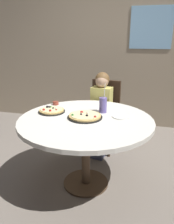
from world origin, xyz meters
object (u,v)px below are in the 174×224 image
at_px(soda_cup, 103,105).
at_px(sauce_bowl, 56,103).
at_px(chair_wooden, 104,111).
at_px(diner_child, 99,119).
at_px(dining_table, 86,127).
at_px(pizza_veggie, 85,116).
at_px(plate_small, 121,117).
at_px(pizza_cheese, 52,110).

bearing_deg(soda_cup, sauce_bowl, 167.34).
height_order(chair_wooden, diner_child, diner_child).
xyz_separation_m(dining_table, chair_wooden, (0.01, 0.91, -0.13)).
distance_m(dining_table, soda_cup, 0.31).
relative_size(pizza_veggie, sauce_bowl, 4.94).
height_order(diner_child, pizza_veggie, diner_child).
bearing_deg(plate_small, soda_cup, 154.72).
bearing_deg(soda_cup, pizza_cheese, -166.29).
relative_size(chair_wooden, plate_small, 5.28).
xyz_separation_m(pizza_cheese, plate_small, (0.73, 0.03, -0.01)).
xyz_separation_m(chair_wooden, sauce_bowl, (-0.47, -0.55, 0.24)).
height_order(dining_table, diner_child, diner_child).
relative_size(diner_child, sauce_bowl, 15.46).
bearing_deg(diner_child, sauce_bowl, -140.41).
distance_m(dining_table, pizza_veggie, 0.11).
distance_m(chair_wooden, pizza_cheese, 0.94).
relative_size(diner_child, pizza_veggie, 3.13).
height_order(pizza_veggie, plate_small, pizza_veggie).
distance_m(pizza_cheese, plate_small, 0.73).
xyz_separation_m(chair_wooden, diner_child, (-0.02, -0.18, -0.05)).
xyz_separation_m(pizza_veggie, sauce_bowl, (-0.45, 0.34, 0.00)).
xyz_separation_m(diner_child, pizza_cheese, (-0.39, -0.63, 0.28)).
xyz_separation_m(chair_wooden, pizza_veggie, (-0.03, -0.89, 0.24)).
distance_m(diner_child, sauce_bowl, 0.65).
xyz_separation_m(chair_wooden, soda_cup, (0.12, -0.69, 0.30)).
bearing_deg(dining_table, chair_wooden, 89.24).
distance_m(chair_wooden, pizza_veggie, 0.93).
relative_size(chair_wooden, soda_cup, 3.09).
distance_m(diner_child, soda_cup, 0.63).
bearing_deg(chair_wooden, pizza_cheese, -116.84).
height_order(diner_child, soda_cup, diner_child).
xyz_separation_m(diner_child, plate_small, (0.34, -0.60, 0.27)).
bearing_deg(diner_child, dining_table, -89.22).
distance_m(pizza_veggie, plate_small, 0.36).
bearing_deg(sauce_bowl, pizza_veggie, -37.16).
bearing_deg(sauce_bowl, diner_child, 39.59).
bearing_deg(dining_table, soda_cup, 60.59).
height_order(dining_table, sauce_bowl, sauce_bowl).
xyz_separation_m(diner_child, soda_cup, (0.14, -0.51, 0.35)).
bearing_deg(pizza_veggie, soda_cup, 55.94).
relative_size(pizza_cheese, soda_cup, 0.92).
bearing_deg(sauce_bowl, chair_wooden, 49.49).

